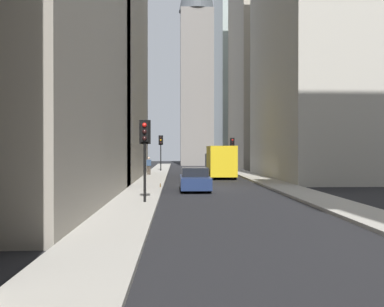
# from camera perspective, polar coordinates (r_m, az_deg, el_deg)

# --- Properties ---
(ground_plane) EXTENTS (135.00, 135.00, 0.00)m
(ground_plane) POSITION_cam_1_polar(r_m,az_deg,el_deg) (27.85, 3.12, -4.66)
(ground_plane) COLOR black
(sidewalk_right) EXTENTS (90.00, 2.20, 0.14)m
(sidewalk_right) POSITION_cam_1_polar(r_m,az_deg,el_deg) (27.78, -6.19, -4.53)
(sidewalk_right) COLOR #A8A399
(sidewalk_right) RESTS_ON ground_plane
(sidewalk_left) EXTENTS (90.00, 2.20, 0.14)m
(sidewalk_left) POSITION_cam_1_polar(r_m,az_deg,el_deg) (28.61, 12.15, -4.39)
(sidewalk_left) COLOR #A8A399
(sidewalk_left) RESTS_ON ground_plane
(building_left_far) EXTENTS (14.98, 10.50, 31.30)m
(building_left_far) POSITION_cam_1_polar(r_m,az_deg,el_deg) (60.89, 10.60, 12.96)
(building_left_far) COLOR #A8A091
(building_left_far) RESTS_ON ground_plane
(building_left_midfar) EXTENTS (18.17, 10.00, 24.70)m
(building_left_midfar) POSITION_cam_1_polar(r_m,az_deg,el_deg) (40.44, 17.45, 14.56)
(building_left_midfar) COLOR #B7B2A5
(building_left_midfar) RESTS_ON ground_plane
(glass_tower_distant) EXTENTS (17.26, 14.00, 56.77)m
(glass_tower_distant) POSITION_cam_1_polar(r_m,az_deg,el_deg) (87.05, 8.32, 17.78)
(glass_tower_distant) COLOR #ADBCB7
(glass_tower_distant) RESTS_ON ground_plane
(church_spire) EXTENTS (5.76, 5.76, 40.77)m
(church_spire) POSITION_cam_1_polar(r_m,az_deg,el_deg) (71.47, 0.62, 15.75)
(church_spire) COLOR gray
(church_spire) RESTS_ON ground_plane
(delivery_truck) EXTENTS (6.46, 2.25, 2.84)m
(delivery_truck) POSITION_cam_1_polar(r_m,az_deg,el_deg) (37.87, 3.81, -1.09)
(delivery_truck) COLOR yellow
(delivery_truck) RESTS_ON ground_plane
(sedan_navy) EXTENTS (4.30, 1.78, 1.42)m
(sedan_navy) POSITION_cam_1_polar(r_m,az_deg,el_deg) (25.92, 0.40, -3.57)
(sedan_navy) COLOR navy
(sedan_navy) RESTS_ON ground_plane
(traffic_light_foreground) EXTENTS (0.43, 0.52, 3.73)m
(traffic_light_foreground) POSITION_cam_1_polar(r_m,az_deg,el_deg) (19.22, -6.40, 1.61)
(traffic_light_foreground) COLOR black
(traffic_light_foreground) RESTS_ON sidewalk_right
(traffic_light_midblock) EXTENTS (0.43, 0.52, 4.03)m
(traffic_light_midblock) POSITION_cam_1_polar(r_m,az_deg,el_deg) (48.31, -4.24, 1.20)
(traffic_light_midblock) COLOR black
(traffic_light_midblock) RESTS_ON sidewalk_right
(traffic_light_far_junction) EXTENTS (0.43, 0.52, 3.75)m
(traffic_light_far_junction) POSITION_cam_1_polar(r_m,az_deg,el_deg) (48.93, 5.48, 0.94)
(traffic_light_far_junction) COLOR black
(traffic_light_far_junction) RESTS_ON sidewalk_left
(pedestrian) EXTENTS (0.26, 0.44, 1.69)m
(pedestrian) POSITION_cam_1_polar(r_m,az_deg,el_deg) (40.49, -5.85, -1.55)
(pedestrian) COLOR #473D33
(pedestrian) RESTS_ON sidewalk_right
(discarded_bottle) EXTENTS (0.07, 0.07, 0.27)m
(discarded_bottle) POSITION_cam_1_polar(r_m,az_deg,el_deg) (26.78, -4.30, -4.33)
(discarded_bottle) COLOR brown
(discarded_bottle) RESTS_ON sidewalk_right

